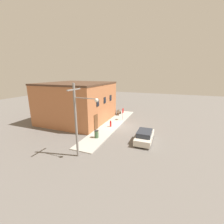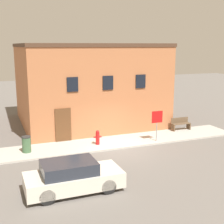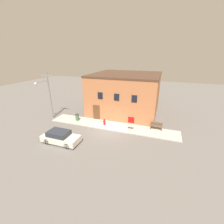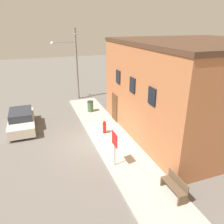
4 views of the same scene
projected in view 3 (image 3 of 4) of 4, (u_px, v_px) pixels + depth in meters
name	position (u px, v px, depth m)	size (l,w,h in m)	color
ground_plane	(108.00, 130.00, 18.64)	(80.00, 80.00, 0.00)	#66605B
sidewalk	(111.00, 126.00, 19.74)	(17.04, 2.54, 0.10)	#B2ADA3
brick_building	(126.00, 93.00, 23.86)	(10.05, 9.63, 6.12)	#B26B42
fire_hydrant	(104.00, 122.00, 19.68)	(0.49, 0.23, 0.89)	red
stop_sign	(131.00, 121.00, 17.64)	(0.74, 0.06, 1.92)	gray
bench	(156.00, 126.00, 18.58)	(1.38, 0.44, 0.87)	brown
trash_bin	(77.00, 117.00, 21.07)	(0.51, 0.51, 0.92)	#426642
utility_pole	(48.00, 93.00, 20.84)	(1.80, 2.36, 6.74)	gray
parked_car	(60.00, 137.00, 15.88)	(4.03, 1.72, 1.33)	black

